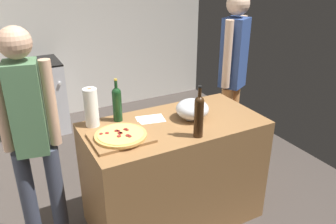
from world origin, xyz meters
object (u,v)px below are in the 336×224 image
object	(u,v)px
wine_bottle_dark	(199,115)
person_in_red	(233,72)
wine_bottle_green	(117,103)
person_in_stripes	(31,134)
mixing_bowl	(192,109)
paper_towel_roll	(91,107)
stove	(39,97)
pizza	(121,135)

from	to	relation	value
wine_bottle_dark	person_in_red	distance (m)	1.14
wine_bottle_green	person_in_stripes	bearing A→B (deg)	-174.48
person_in_red	wine_bottle_dark	bearing A→B (deg)	-139.30
mixing_bowl	person_in_stripes	distance (m)	1.15
paper_towel_roll	stove	distance (m)	2.06
mixing_bowl	person_in_stripes	xyz separation A→B (m)	(-1.14, 0.17, -0.01)
wine_bottle_green	person_in_red	xyz separation A→B (m)	(1.26, 0.25, -0.01)
wine_bottle_green	stove	bearing A→B (deg)	99.28
stove	person_in_red	xyz separation A→B (m)	(1.59, -1.73, 0.57)
wine_bottle_dark	wine_bottle_green	size ratio (longest dim) A/B	1.11
paper_towel_roll	wine_bottle_green	world-z (taller)	wine_bottle_green
stove	person_in_stripes	bearing A→B (deg)	-98.39
wine_bottle_dark	wine_bottle_green	world-z (taller)	wine_bottle_dark
paper_towel_roll	stove	bearing A→B (deg)	93.74
wine_bottle_green	stove	distance (m)	2.08
paper_towel_roll	person_in_stripes	distance (m)	0.44
paper_towel_roll	person_in_red	distance (m)	1.48
wine_bottle_dark	stove	xyz separation A→B (m)	(-0.72, 2.48, -0.59)
paper_towel_roll	wine_bottle_green	size ratio (longest dim) A/B	0.88
wine_bottle_dark	stove	world-z (taller)	wine_bottle_dark
paper_towel_roll	mixing_bowl	bearing A→B (deg)	-18.80
mixing_bowl	person_in_red	size ratio (longest dim) A/B	0.14
wine_bottle_dark	person_in_stripes	size ratio (longest dim) A/B	0.22
mixing_bowl	pizza	bearing A→B (deg)	-174.78
wine_bottle_dark	person_in_red	xyz separation A→B (m)	(0.87, 0.74, -0.03)
wine_bottle_dark	stove	bearing A→B (deg)	106.23
pizza	wine_bottle_green	xyz separation A→B (m)	(0.09, 0.29, 0.11)
mixing_bowl	stove	world-z (taller)	mixing_bowl
person_in_stripes	stove	bearing A→B (deg)	81.61
paper_towel_roll	stove	xyz separation A→B (m)	(-0.13, 1.97, -0.57)
mixing_bowl	paper_towel_roll	distance (m)	0.75
wine_bottle_green	wine_bottle_dark	bearing A→B (deg)	-51.45
paper_towel_roll	stove	world-z (taller)	paper_towel_roll
paper_towel_roll	person_in_stripes	size ratio (longest dim) A/B	0.18
pizza	paper_towel_roll	size ratio (longest dim) A/B	1.22
wine_bottle_dark	wine_bottle_green	bearing A→B (deg)	128.55
paper_towel_roll	wine_bottle_dark	world-z (taller)	wine_bottle_dark
wine_bottle_dark	pizza	bearing A→B (deg)	156.62
pizza	person_in_stripes	world-z (taller)	person_in_stripes
pizza	wine_bottle_dark	bearing A→B (deg)	-23.38
stove	mixing_bowl	bearing A→B (deg)	-69.27
stove	person_in_stripes	size ratio (longest dim) A/B	0.56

